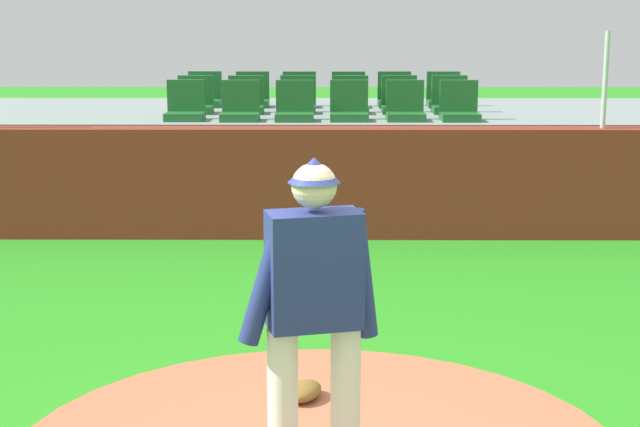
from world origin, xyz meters
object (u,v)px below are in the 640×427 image
stadium_chair_1 (240,108)px  stadium_chair_11 (450,101)px  fielding_glove (304,391)px  stadium_chair_12 (205,96)px  pitcher (314,297)px  stadium_chair_14 (299,96)px  stadium_chair_5 (459,108)px  stadium_chair_8 (298,101)px  stadium_chair_7 (246,102)px  stadium_chair_10 (399,101)px  stadium_chair_0 (185,108)px  stadium_chair_13 (252,96)px  stadium_chair_15 (348,96)px  stadium_chair_6 (195,101)px  stadium_chair_3 (349,108)px  stadium_chair_4 (405,108)px  stadium_chair_9 (351,102)px  stadium_chair_2 (295,108)px  stadium_chair_17 (444,96)px  stadium_chair_16 (394,96)px

stadium_chair_1 → stadium_chair_11: bearing=-161.2°
fielding_glove → stadium_chair_12: size_ratio=0.60×
pitcher → stadium_chair_14: (-0.33, 9.38, 0.22)m
stadium_chair_5 → stadium_chair_8: size_ratio=1.00×
stadium_chair_7 → stadium_chair_10: bearing=-178.6°
stadium_chair_8 → stadium_chair_11: 2.07m
stadium_chair_12 → stadium_chair_0: bearing=89.3°
stadium_chair_5 → stadium_chair_14: size_ratio=1.00×
stadium_chair_10 → stadium_chair_14: (-1.38, 0.86, 0.00)m
stadium_chair_13 → stadium_chair_14: bearing=178.7°
stadium_chair_0 → stadium_chair_11: size_ratio=1.00×
stadium_chair_11 → stadium_chair_15: size_ratio=1.00×
stadium_chair_8 → stadium_chair_15: (0.71, 0.85, 0.00)m
stadium_chair_8 → stadium_chair_15: bearing=-129.7°
stadium_chair_15 → stadium_chair_1: bearing=51.8°
stadium_chair_5 → stadium_chair_8: same height
stadium_chair_14 → stadium_chair_15: size_ratio=1.00×
stadium_chair_5 → stadium_chair_6: (-3.46, 0.89, 0.00)m
pitcher → stadium_chair_10: (1.05, 8.52, 0.22)m
stadium_chair_3 → stadium_chair_11: (1.39, 0.92, 0.00)m
stadium_chair_3 → stadium_chair_4: bearing=-179.4°
stadium_chair_11 → stadium_chair_14: 2.24m
pitcher → stadium_chair_0: (-1.73, 7.63, 0.22)m
stadium_chair_6 → stadium_chair_12: same height
stadium_chair_9 → stadium_chair_11: (1.35, 0.04, 0.00)m
stadium_chair_3 → stadium_chair_0: bearing=-0.8°
stadium_chair_13 → stadium_chair_7: bearing=88.8°
stadium_chair_3 → stadium_chair_13: (-1.36, 1.80, 0.00)m
pitcher → stadium_chair_6: pitcher is taller
stadium_chair_2 → stadium_chair_11: 2.29m
stadium_chair_10 → stadium_chair_13: 2.24m
stadium_chair_5 → stadium_chair_13: 3.29m
stadium_chair_2 → stadium_chair_6: 1.65m
stadium_chair_4 → stadium_chair_7: (-2.09, 0.86, 0.00)m
stadium_chair_3 → stadium_chair_17: (1.41, 1.80, 0.00)m
stadium_chair_1 → stadium_chair_14: size_ratio=1.00×
stadium_chair_12 → stadium_chair_6: bearing=89.3°
stadium_chair_10 → stadium_chair_16: (-0.01, 0.89, 0.00)m
stadium_chair_1 → stadium_chair_14: same height
stadium_chair_5 → stadium_chair_1: bearing=0.2°
stadium_chair_3 → stadium_chair_10: 1.16m
stadium_chair_5 → stadium_chair_15: (-1.36, 1.78, 0.00)m
fielding_glove → stadium_chair_1: (-0.95, 6.55, 1.15)m
stadium_chair_5 → stadium_chair_17: bearing=-90.5°
stadium_chair_6 → stadium_chair_3: bearing=156.9°
stadium_chair_4 → stadium_chair_7: bearing=-22.5°
stadium_chair_12 → stadium_chair_13: bearing=177.6°
stadium_chair_1 → pitcher: bearing=97.7°
stadium_chair_6 → stadium_chair_16: size_ratio=1.00×
stadium_chair_1 → stadium_chair_12: bearing=-69.7°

